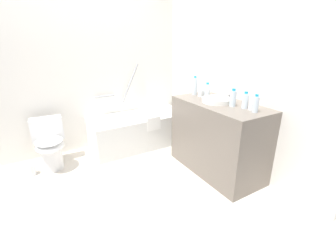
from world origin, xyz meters
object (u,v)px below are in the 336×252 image
drinking_glass_1 (251,106)px  toilet_paper_roll (31,170)px  sink_faucet (229,97)px  bathtub (139,129)px  drinking_glass_2 (204,92)px  water_bottle_4 (256,104)px  water_bottle_3 (195,86)px  sink_basin (217,100)px  water_bottle_1 (245,101)px  water_bottle_2 (233,98)px  drinking_glass_0 (201,93)px  toilet (50,144)px  water_bottle_0 (207,90)px

drinking_glass_1 → toilet_paper_roll: drinking_glass_1 is taller
sink_faucet → drinking_glass_1: size_ratio=1.60×
bathtub → toilet_paper_roll: 1.56m
drinking_glass_2 → toilet_paper_roll: 2.42m
water_bottle_4 → toilet_paper_roll: 2.78m
water_bottle_3 → toilet_paper_roll: (-2.07, 0.59, -0.95)m
sink_faucet → drinking_glass_2: bearing=106.7°
sink_basin → water_bottle_1: bearing=-76.1°
sink_basin → water_bottle_3: size_ratio=1.40×
drinking_glass_1 → toilet_paper_roll: 2.75m
water_bottle_1 → water_bottle_2: size_ratio=0.92×
bathtub → drinking_glass_0: bearing=-58.2°
water_bottle_2 → drinking_glass_1: 0.22m
toilet → water_bottle_3: water_bottle_3 is taller
water_bottle_1 → bathtub: bearing=111.3°
toilet → water_bottle_2: size_ratio=3.31×
water_bottle_1 → water_bottle_3: water_bottle_3 is taller
bathtub → water_bottle_3: bathtub is taller
sink_faucet → water_bottle_0: bearing=117.0°
water_bottle_0 → toilet_paper_roll: (-2.12, 0.78, -0.92)m
sink_basin → toilet_paper_roll: bearing=153.0°
toilet → sink_faucet: sink_faucet is taller
water_bottle_0 → water_bottle_1: bearing=-88.8°
drinking_glass_0 → toilet_paper_roll: drinking_glass_0 is taller
toilet → drinking_glass_0: size_ratio=7.12×
water_bottle_4 → bathtub: bearing=108.8°
sink_basin → drinking_glass_1: drinking_glass_1 is taller
water_bottle_2 → drinking_glass_0: size_ratio=2.15×
toilet → drinking_glass_1: size_ratio=6.90×
sink_faucet → drinking_glass_2: 0.38m
water_bottle_0 → toilet_paper_roll: bearing=159.8°
water_bottle_4 → sink_faucet: bearing=74.1°
sink_basin → drinking_glass_0: 0.33m
water_bottle_1 → toilet_paper_roll: (-2.14, 1.39, -0.91)m
water_bottle_1 → drinking_glass_1: bearing=-85.6°
sink_faucet → water_bottle_1: bearing=-109.1°
sink_basin → water_bottle_1: size_ratio=1.91×
toilet_paper_roll → sink_basin: bearing=-27.0°
sink_basin → drinking_glass_0: (0.02, 0.33, 0.02)m
toilet_paper_roll → water_bottle_1: bearing=-33.1°
water_bottle_0 → drinking_glass_2: size_ratio=2.38×
water_bottle_1 → water_bottle_2: (-0.06, 0.12, 0.01)m
sink_faucet → drinking_glass_1: (-0.11, -0.43, 0.02)m
toilet → sink_basin: 2.19m
bathtub → water_bottle_3: 1.16m
sink_basin → drinking_glass_2: drinking_glass_2 is taller
sink_basin → water_bottle_0: bearing=74.3°
sink_faucet → drinking_glass_2: (-0.11, 0.36, 0.01)m
water_bottle_2 → toilet: bearing=143.3°
water_bottle_1 → water_bottle_2: water_bottle_2 is taller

